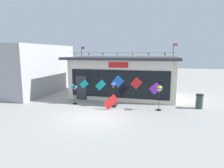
% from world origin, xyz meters
% --- Properties ---
extents(ground_plane, '(80.00, 80.00, 0.00)m').
position_xyz_m(ground_plane, '(0.00, 0.00, 0.00)').
color(ground_plane, '#9E9B99').
extents(kite_shop_building, '(9.17, 5.83, 4.67)m').
position_xyz_m(kite_shop_building, '(0.65, 6.21, 1.79)').
color(kite_shop_building, beige).
rests_on(kite_shop_building, ground_plane).
extents(wind_spinner_far_left, '(0.41, 0.32, 1.55)m').
position_xyz_m(wind_spinner_far_left, '(-2.41, 2.32, 1.04)').
color(wind_spinner_far_left, black).
rests_on(wind_spinner_far_left, ground_plane).
extents(wind_spinner_left, '(0.32, 0.32, 1.82)m').
position_xyz_m(wind_spinner_left, '(0.62, 2.38, 1.36)').
color(wind_spinner_left, black).
rests_on(wind_spinner_left, ground_plane).
extents(wind_spinner_center_left, '(0.38, 0.38, 1.72)m').
position_xyz_m(wind_spinner_center_left, '(3.84, 2.33, 1.37)').
color(wind_spinner_center_left, black).
rests_on(wind_spinner_center_left, ground_plane).
extents(trash_bin, '(0.52, 0.52, 1.02)m').
position_xyz_m(trash_bin, '(6.58, 3.54, 0.52)').
color(trash_bin, '#2D4238').
rests_on(trash_bin, ground_plane).
extents(display_kite_on_ground, '(1.08, 0.30, 1.08)m').
position_xyz_m(display_kite_on_ground, '(0.64, 1.67, 0.54)').
color(display_kite_on_ground, red).
rests_on(display_kite_on_ground, ground_plane).
extents(neighbour_building, '(7.12, 8.72, 4.63)m').
position_xyz_m(neighbour_building, '(-9.86, 5.78, 2.31)').
color(neighbour_building, '#99999E').
rests_on(neighbour_building, ground_plane).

